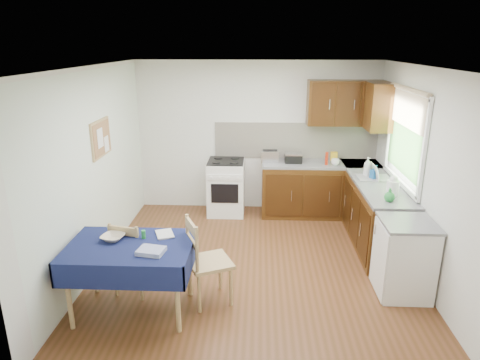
{
  "coord_description": "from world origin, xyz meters",
  "views": [
    {
      "loc": [
        0.04,
        -4.95,
        2.76
      ],
      "look_at": [
        -0.2,
        0.28,
        1.07
      ],
      "focal_mm": 32.0,
      "sensor_mm": 36.0,
      "label": 1
    }
  ],
  "objects_px": {
    "dish_rack": "(374,177)",
    "kettle": "(393,187)",
    "toaster": "(270,156)",
    "dining_table": "(130,254)",
    "chair_near": "(205,259)",
    "chair_far": "(131,255)",
    "sandwich_press": "(293,158)"
  },
  "relations": [
    {
      "from": "dish_rack",
      "to": "kettle",
      "type": "distance_m",
      "value": 0.72
    },
    {
      "from": "toaster",
      "to": "kettle",
      "type": "distance_m",
      "value": 2.17
    },
    {
      "from": "dish_rack",
      "to": "dining_table",
      "type": "bearing_deg",
      "value": -135.02
    },
    {
      "from": "chair_near",
      "to": "dish_rack",
      "type": "relative_size",
      "value": 2.19
    },
    {
      "from": "dining_table",
      "to": "kettle",
      "type": "distance_m",
      "value": 3.3
    },
    {
      "from": "chair_far",
      "to": "toaster",
      "type": "height_order",
      "value": "toaster"
    },
    {
      "from": "toaster",
      "to": "sandwich_press",
      "type": "relative_size",
      "value": 1.01
    },
    {
      "from": "toaster",
      "to": "dining_table",
      "type": "bearing_deg",
      "value": -104.33
    },
    {
      "from": "dining_table",
      "to": "chair_near",
      "type": "distance_m",
      "value": 0.79
    },
    {
      "from": "dining_table",
      "to": "sandwich_press",
      "type": "xyz_separation_m",
      "value": [
        1.88,
        2.83,
        0.3
      ]
    },
    {
      "from": "sandwich_press",
      "to": "kettle",
      "type": "xyz_separation_m",
      "value": [
        1.14,
        -1.54,
        0.04
      ]
    },
    {
      "from": "dish_rack",
      "to": "kettle",
      "type": "bearing_deg",
      "value": -74.84
    },
    {
      "from": "chair_near",
      "to": "sandwich_press",
      "type": "xyz_separation_m",
      "value": [
        1.13,
        2.63,
        0.45
      ]
    },
    {
      "from": "toaster",
      "to": "sandwich_press",
      "type": "distance_m",
      "value": 0.38
    },
    {
      "from": "dish_rack",
      "to": "chair_near",
      "type": "bearing_deg",
      "value": -130.05
    },
    {
      "from": "kettle",
      "to": "toaster",
      "type": "bearing_deg",
      "value": 134.59
    },
    {
      "from": "chair_far",
      "to": "dish_rack",
      "type": "bearing_deg",
      "value": -138.36
    },
    {
      "from": "chair_far",
      "to": "sandwich_press",
      "type": "relative_size",
      "value": 3.29
    },
    {
      "from": "dish_rack",
      "to": "kettle",
      "type": "xyz_separation_m",
      "value": [
        0.05,
        -0.71,
        0.09
      ]
    },
    {
      "from": "toaster",
      "to": "kettle",
      "type": "height_order",
      "value": "kettle"
    },
    {
      "from": "dining_table",
      "to": "toaster",
      "type": "bearing_deg",
      "value": 66.45
    },
    {
      "from": "dining_table",
      "to": "dish_rack",
      "type": "bearing_deg",
      "value": 38.26
    },
    {
      "from": "kettle",
      "to": "sandwich_press",
      "type": "bearing_deg",
      "value": 126.57
    },
    {
      "from": "sandwich_press",
      "to": "dish_rack",
      "type": "relative_size",
      "value": 0.6
    },
    {
      "from": "sandwich_press",
      "to": "kettle",
      "type": "bearing_deg",
      "value": -70.99
    },
    {
      "from": "toaster",
      "to": "chair_near",
      "type": "bearing_deg",
      "value": -92.38
    },
    {
      "from": "toaster",
      "to": "dish_rack",
      "type": "relative_size",
      "value": 0.6
    },
    {
      "from": "dining_table",
      "to": "sandwich_press",
      "type": "height_order",
      "value": "sandwich_press"
    },
    {
      "from": "dining_table",
      "to": "kettle",
      "type": "relative_size",
      "value": 4.79
    },
    {
      "from": "kettle",
      "to": "dining_table",
      "type": "bearing_deg",
      "value": -156.83
    },
    {
      "from": "sandwich_press",
      "to": "kettle",
      "type": "height_order",
      "value": "kettle"
    },
    {
      "from": "kettle",
      "to": "chair_near",
      "type": "bearing_deg",
      "value": -154.46
    }
  ]
}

